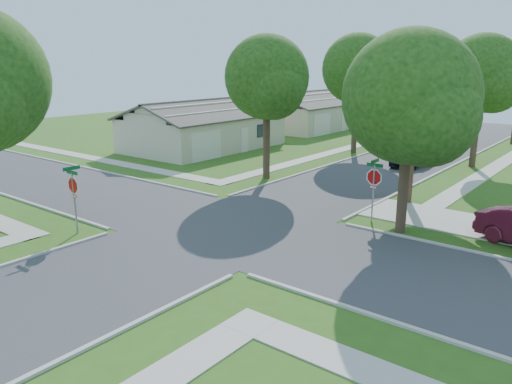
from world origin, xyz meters
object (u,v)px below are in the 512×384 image
at_px(stop_sign_sw, 73,188).
at_px(tree_e_mid, 482,77).
at_px(stop_sign_ne, 374,180).
at_px(house_nw_near, 204,131).
at_px(tree_w_far, 417,80).
at_px(tree_w_mid, 358,72).
at_px(car_curb_west, 436,130).
at_px(house_nw_far, 309,115).
at_px(tree_e_near, 416,95).
at_px(tree_w_near, 268,81).
at_px(car_curb_east, 412,155).
at_px(tree_ne_corner, 411,103).

bearing_deg(stop_sign_sw, tree_e_mid, 69.80).
relative_size(stop_sign_ne, house_nw_near, 0.22).
height_order(tree_e_mid, house_nw_near, tree_e_mid).
relative_size(tree_w_far, house_nw_near, 0.59).
xyz_separation_m(stop_sign_ne, tree_w_mid, (-9.34, 16.31, 4.46)).
bearing_deg(car_curb_west, tree_w_mid, 85.16).
xyz_separation_m(house_nw_near, house_nw_far, (0.00, 17.00, 0.00)).
height_order(tree_e_near, tree_w_far, tree_e_near).
bearing_deg(house_nw_far, stop_sign_ne, -52.84).
bearing_deg(tree_e_near, tree_e_mid, 89.97).
bearing_deg(house_nw_far, tree_w_near, -63.73).
distance_m(tree_w_near, car_curb_east, 12.45).
bearing_deg(tree_w_far, tree_e_near, -69.39).
bearing_deg(tree_ne_corner, house_nw_far, 128.81).
height_order(stop_sign_ne, car_curb_east, stop_sign_ne).
height_order(tree_w_far, tree_ne_corner, tree_ne_corner).
bearing_deg(tree_w_far, house_nw_near, -120.82).
relative_size(stop_sign_sw, tree_e_mid, 0.32).
distance_m(stop_sign_ne, tree_w_mid, 19.31).
xyz_separation_m(tree_e_near, tree_e_mid, (0.01, 12.00, 0.61)).
bearing_deg(house_nw_near, tree_w_near, -27.83).
height_order(stop_sign_sw, car_curb_west, stop_sign_sw).
height_order(tree_ne_corner, house_nw_far, tree_ne_corner).
bearing_deg(house_nw_near, tree_e_near, -16.11).
relative_size(stop_sign_sw, house_nw_near, 0.22).
height_order(tree_e_near, tree_w_mid, tree_w_mid).
distance_m(stop_sign_sw, tree_e_near, 17.04).
distance_m(stop_sign_sw, car_curb_east, 24.08).
distance_m(tree_w_near, house_nw_far, 26.05).
height_order(stop_sign_ne, house_nw_near, house_nw_near).
relative_size(stop_sign_ne, tree_w_near, 0.33).
bearing_deg(car_curb_west, tree_ne_corner, 110.81).
distance_m(tree_e_mid, house_nw_far, 23.95).
bearing_deg(tree_e_near, house_nw_near, 163.89).
bearing_deg(tree_w_near, stop_sign_ne, -24.74).
height_order(tree_e_near, car_curb_east, tree_e_near).
height_order(tree_e_near, house_nw_far, tree_e_near).
bearing_deg(stop_sign_ne, tree_w_near, 155.26).
bearing_deg(stop_sign_sw, tree_e_near, 55.41).
bearing_deg(tree_w_far, tree_w_mid, -89.95).
relative_size(tree_ne_corner, house_nw_far, 0.64).
distance_m(tree_e_mid, tree_w_far, 16.06).
xyz_separation_m(stop_sign_sw, car_curb_east, (5.90, 23.31, -1.27)).
height_order(tree_w_mid, house_nw_near, tree_w_mid).
height_order(tree_e_near, tree_ne_corner, tree_ne_corner).
xyz_separation_m(tree_w_mid, car_curb_east, (5.84, -2.40, -5.72)).
bearing_deg(car_curb_east, tree_w_far, 113.58).
relative_size(stop_sign_ne, car_curb_east, 0.66).
bearing_deg(tree_e_mid, tree_e_near, -90.03).
distance_m(house_nw_far, car_curb_east, 21.80).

